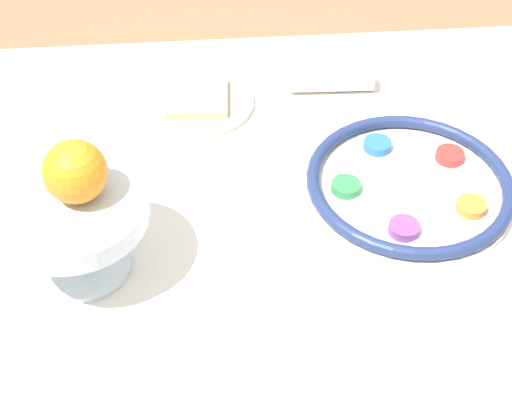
{
  "coord_description": "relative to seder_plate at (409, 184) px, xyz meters",
  "views": [
    {
      "loc": [
        0.15,
        0.73,
        1.52
      ],
      "look_at": [
        0.09,
        0.02,
        0.82
      ],
      "focal_mm": 50.0,
      "sensor_mm": 36.0,
      "label": 1
    }
  ],
  "objects": [
    {
      "name": "napkin_roll",
      "position": [
        0.07,
        -0.27,
        0.01
      ],
      "size": [
        0.15,
        0.05,
        0.04
      ],
      "color": "white",
      "rests_on": "dining_table"
    },
    {
      "name": "seder_plate",
      "position": [
        0.0,
        0.0,
        0.0
      ],
      "size": [
        0.31,
        0.31,
        0.03
      ],
      "color": "white",
      "rests_on": "dining_table"
    },
    {
      "name": "orange_fruit",
      "position": [
        0.46,
        0.1,
        0.15
      ],
      "size": [
        0.08,
        0.08,
        0.08
      ],
      "color": "orange",
      "rests_on": "fruit_stand"
    },
    {
      "name": "bread_plate",
      "position": [
        0.31,
        -0.25,
        -0.01
      ],
      "size": [
        0.19,
        0.19,
        0.02
      ],
      "color": "beige",
      "rests_on": "dining_table"
    },
    {
      "name": "fruit_stand",
      "position": [
        0.47,
        0.11,
        0.08
      ],
      "size": [
        0.19,
        0.19,
        0.13
      ],
      "color": "silver",
      "rests_on": "dining_table"
    },
    {
      "name": "dining_table",
      "position": [
        0.15,
        0.04,
        -0.4
      ],
      "size": [
        1.47,
        0.99,
        0.78
      ],
      "color": "silver",
      "rests_on": "ground_plane"
    }
  ]
}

